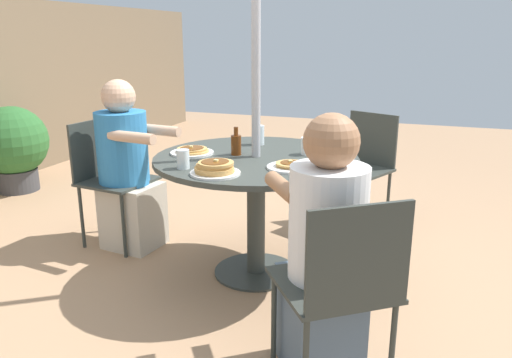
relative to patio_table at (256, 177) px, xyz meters
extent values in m
plane|color=tan|center=(0.00, 0.00, -0.62)|extent=(12.00, 12.00, 0.00)
cylinder|color=#383D38|center=(0.00, 0.00, -0.61)|extent=(0.52, 0.52, 0.01)
cylinder|color=#383D38|center=(0.00, 0.00, -0.26)|extent=(0.11, 0.11, 0.72)
cylinder|color=#383D38|center=(0.00, 0.00, 0.11)|extent=(1.20, 1.20, 0.03)
cylinder|color=#ADADB2|center=(0.00, 0.00, 0.43)|extent=(0.05, 0.05, 2.10)
cylinder|color=#333833|center=(0.72, -0.54, -0.40)|extent=(0.02, 0.02, 0.45)
cylinder|color=#333833|center=(0.88, -0.20, -0.40)|extent=(0.02, 0.02, 0.45)
cylinder|color=#333833|center=(1.05, -0.69, -0.40)|extent=(0.02, 0.02, 0.45)
cylinder|color=#333833|center=(1.21, -0.36, -0.40)|extent=(0.02, 0.02, 0.45)
cube|color=#333833|center=(0.96, -0.45, -0.16)|extent=(0.57, 0.57, 0.02)
cube|color=#333833|center=(1.15, -0.53, 0.05)|extent=(0.19, 0.38, 0.40)
cylinder|color=#333833|center=(0.28, 0.85, -0.40)|extent=(0.02, 0.02, 0.45)
cylinder|color=#333833|center=(-0.08, 0.89, -0.40)|extent=(0.02, 0.02, 0.45)
cylinder|color=#333833|center=(0.32, 1.22, -0.40)|extent=(0.02, 0.02, 0.45)
cylinder|color=#333833|center=(-0.04, 1.26, -0.40)|extent=(0.02, 0.02, 0.45)
cube|color=#333833|center=(0.12, 1.06, -0.16)|extent=(0.48, 0.48, 0.02)
cube|color=#333833|center=(0.14, 1.26, 0.05)|extent=(0.41, 0.06, 0.40)
cube|color=beige|center=(0.11, 0.95, -0.40)|extent=(0.36, 0.39, 0.45)
cylinder|color=teal|center=(0.11, 1.00, 0.07)|extent=(0.34, 0.34, 0.49)
sphere|color=#DBA884|center=(0.11, 1.00, 0.42)|extent=(0.22, 0.22, 0.22)
cylinder|color=#DBA884|center=(0.23, 0.78, 0.19)|extent=(0.11, 0.34, 0.07)
cylinder|color=#DBA884|center=(-0.05, 0.81, 0.19)|extent=(0.11, 0.34, 0.07)
cylinder|color=#333833|center=(-0.82, -0.38, -0.40)|extent=(0.02, 0.02, 0.45)
cylinder|color=#333833|center=(-0.60, -0.67, -0.40)|extent=(0.02, 0.02, 0.45)
cylinder|color=#333833|center=(-0.89, -0.89, -0.40)|extent=(0.02, 0.02, 0.45)
cube|color=#333833|center=(-0.85, -0.63, -0.16)|extent=(0.60, 0.60, 0.02)
cube|color=#333833|center=(-1.02, -0.76, 0.05)|extent=(0.26, 0.34, 0.40)
cube|color=slate|center=(-0.77, -0.57, -0.40)|extent=(0.45, 0.44, 0.45)
cylinder|color=white|center=(-0.81, -0.60, 0.07)|extent=(0.32, 0.32, 0.49)
sphere|color=#A3704C|center=(-0.81, -0.60, 0.41)|extent=(0.22, 0.22, 0.22)
cylinder|color=#A3704C|center=(-0.74, -0.39, 0.19)|extent=(0.28, 0.23, 0.07)
cylinder|color=#A3704C|center=(-0.58, -0.59, 0.19)|extent=(0.28, 0.23, 0.07)
cylinder|color=white|center=(-0.06, 0.38, 0.13)|extent=(0.26, 0.26, 0.01)
cylinder|color=tan|center=(-0.07, 0.38, 0.14)|extent=(0.20, 0.20, 0.01)
cylinder|color=tan|center=(-0.06, 0.38, 0.15)|extent=(0.18, 0.18, 0.01)
ellipsoid|color=brown|center=(-0.06, 0.38, 0.16)|extent=(0.15, 0.14, 0.00)
cube|color=#F4E084|center=(-0.06, 0.39, 0.17)|extent=(0.02, 0.02, 0.01)
cylinder|color=white|center=(-0.44, 0.06, 0.13)|extent=(0.26, 0.26, 0.01)
cylinder|color=tan|center=(-0.44, 0.07, 0.14)|extent=(0.20, 0.20, 0.01)
cylinder|color=tan|center=(-0.44, 0.07, 0.16)|extent=(0.20, 0.20, 0.01)
cylinder|color=tan|center=(-0.43, 0.07, 0.17)|extent=(0.19, 0.19, 0.01)
cylinder|color=tan|center=(-0.44, 0.06, 0.18)|extent=(0.18, 0.18, 0.01)
ellipsoid|color=brown|center=(-0.44, 0.06, 0.19)|extent=(0.15, 0.14, 0.00)
cube|color=#F4E084|center=(-0.44, 0.06, 0.20)|extent=(0.02, 0.02, 0.01)
cylinder|color=white|center=(-0.19, -0.27, 0.13)|extent=(0.26, 0.26, 0.01)
cylinder|color=tan|center=(-0.19, -0.26, 0.14)|extent=(0.15, 0.15, 0.01)
cylinder|color=tan|center=(-0.20, -0.27, 0.15)|extent=(0.16, 0.16, 0.01)
ellipsoid|color=brown|center=(-0.19, -0.27, 0.16)|extent=(0.12, 0.11, 0.00)
cube|color=#F4E084|center=(-0.19, -0.26, 0.16)|extent=(0.03, 0.03, 0.01)
cylinder|color=#602D0F|center=(0.00, 0.12, 0.18)|extent=(0.06, 0.06, 0.12)
cylinder|color=#602D0F|center=(0.00, 0.12, 0.27)|extent=(0.03, 0.03, 0.05)
torus|color=#602D0F|center=(0.03, 0.12, 0.20)|extent=(0.05, 0.01, 0.05)
cylinder|color=white|center=(0.15, -0.27, 0.17)|extent=(0.08, 0.08, 0.09)
cylinder|color=white|center=(0.15, -0.27, 0.22)|extent=(0.08, 0.08, 0.01)
cylinder|color=silver|center=(0.32, 0.10, 0.19)|extent=(0.08, 0.08, 0.12)
cylinder|color=silver|center=(-0.39, 0.27, 0.18)|extent=(0.07, 0.07, 0.10)
cylinder|color=#3D3D3F|center=(0.86, 2.72, -0.52)|extent=(0.38, 0.38, 0.21)
sphere|color=#2D662D|center=(0.86, 2.72, -0.14)|extent=(0.65, 0.65, 0.65)
camera|label=1|loc=(-2.67, -0.96, 0.80)|focal=35.00mm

